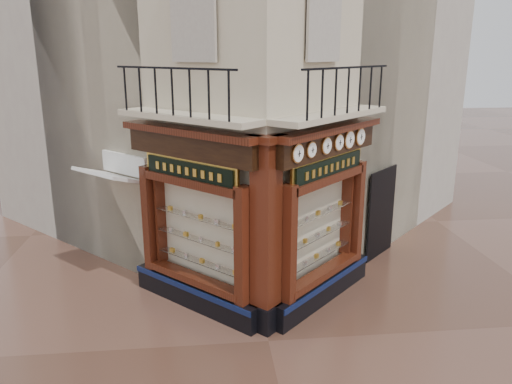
{
  "coord_description": "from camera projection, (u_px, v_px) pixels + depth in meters",
  "views": [
    {
      "loc": [
        -1.14,
        -8.51,
        5.43
      ],
      "look_at": [
        -0.04,
        2.0,
        2.47
      ],
      "focal_mm": 35.0,
      "sensor_mm": 36.0,
      "label": 1
    }
  ],
  "objects": [
    {
      "name": "signboard_left",
      "position": [
        189.0,
        171.0,
        10.2
      ],
      "size": [
        1.91,
        1.91,
        0.51
      ],
      "rotation": [
        0.0,
        0.0,
        2.36
      ],
      "color": "gold",
      "rests_on": "ground"
    },
    {
      "name": "clock_e",
      "position": [
        349.0,
        140.0,
        10.75
      ],
      "size": [
        0.32,
        0.32,
        0.4
      ],
      "rotation": [
        0.0,
        0.0,
        0.79
      ],
      "color": "#C68742",
      "rests_on": "ground"
    },
    {
      "name": "awning",
      "position": [
        118.0,
        278.0,
        12.44
      ],
      "size": [
        1.84,
        1.84,
        0.38
      ],
      "primitive_type": null,
      "rotation": [
        0.32,
        0.0,
        2.36
      ],
      "color": "white",
      "rests_on": "ground"
    },
    {
      "name": "clock_b",
      "position": [
        311.0,
        150.0,
        9.63
      ],
      "size": [
        0.27,
        0.27,
        0.33
      ],
      "rotation": [
        0.0,
        0.0,
        0.79
      ],
      "color": "#C68742",
      "rests_on": "ground"
    },
    {
      "name": "clock_f",
      "position": [
        360.0,
        137.0,
        11.12
      ],
      "size": [
        0.32,
        0.32,
        0.4
      ],
      "rotation": [
        0.0,
        0.0,
        0.79
      ],
      "color": "#C68742",
      "rests_on": "ground"
    },
    {
      "name": "main_building",
      "position": [
        242.0,
        32.0,
        14.01
      ],
      "size": [
        11.31,
        11.31,
        12.0
      ],
      "primitive_type": "cube",
      "rotation": [
        0.0,
        0.0,
        0.79
      ],
      "color": "beige",
      "rests_on": "ground"
    },
    {
      "name": "corner_pilaster",
      "position": [
        266.0,
        238.0,
        9.69
      ],
      "size": [
        0.85,
        0.85,
        3.98
      ],
      "rotation": [
        0.0,
        0.0,
        0.79
      ],
      "color": "black",
      "rests_on": "ground"
    },
    {
      "name": "balcony",
      "position": [
        260.0,
        115.0,
        10.02
      ],
      "size": [
        5.94,
        2.97,
        1.03
      ],
      "color": "beige",
      "rests_on": "ground"
    },
    {
      "name": "neighbour_left",
      "position": [
        161.0,
        50.0,
        16.27
      ],
      "size": [
        11.31,
        11.31,
        11.0
      ],
      "primitive_type": "cube",
      "rotation": [
        0.0,
        0.0,
        0.79
      ],
      "color": "#B9B3A2",
      "rests_on": "ground"
    },
    {
      "name": "signboard_right",
      "position": [
        329.0,
        167.0,
        10.49
      ],
      "size": [
        1.97,
        1.97,
        0.53
      ],
      "rotation": [
        0.0,
        0.0,
        0.79
      ],
      "color": "gold",
      "rests_on": "ground"
    },
    {
      "name": "clock_a",
      "position": [
        298.0,
        153.0,
        9.28
      ],
      "size": [
        0.29,
        0.29,
        0.36
      ],
      "rotation": [
        0.0,
        0.0,
        0.79
      ],
      "color": "#C68742",
      "rests_on": "ground"
    },
    {
      "name": "clock_d",
      "position": [
        339.0,
        142.0,
        10.41
      ],
      "size": [
        0.29,
        0.29,
        0.36
      ],
      "rotation": [
        0.0,
        0.0,
        0.79
      ],
      "color": "#C68742",
      "rests_on": "ground"
    },
    {
      "name": "shopfront_right",
      "position": [
        324.0,
        217.0,
        10.84
      ],
      "size": [
        2.86,
        2.86,
        3.98
      ],
      "rotation": [
        0.0,
        0.0,
        0.79
      ],
      "color": "black",
      "rests_on": "ground"
    },
    {
      "name": "clock_c",
      "position": [
        326.0,
        146.0,
        10.04
      ],
      "size": [
        0.29,
        0.29,
        0.36
      ],
      "rotation": [
        0.0,
        0.0,
        0.79
      ],
      "color": "#C68742",
      "rests_on": "ground"
    },
    {
      "name": "ground",
      "position": [
        268.0,
        341.0,
        9.73
      ],
      "size": [
        80.0,
        80.0,
        0.0
      ],
      "primitive_type": "plane",
      "color": "#513225",
      "rests_on": "ground"
    },
    {
      "name": "shopfront_left",
      "position": [
        194.0,
        222.0,
        10.56
      ],
      "size": [
        2.86,
        2.86,
        3.98
      ],
      "rotation": [
        0.0,
        0.0,
        2.36
      ],
      "color": "black",
      "rests_on": "ground"
    },
    {
      "name": "neighbour_right",
      "position": [
        310.0,
        50.0,
        16.76
      ],
      "size": [
        11.31,
        11.31,
        11.0
      ],
      "primitive_type": "cube",
      "rotation": [
        0.0,
        0.0,
        0.79
      ],
      "color": "#B9B3A2",
      "rests_on": "ground"
    }
  ]
}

